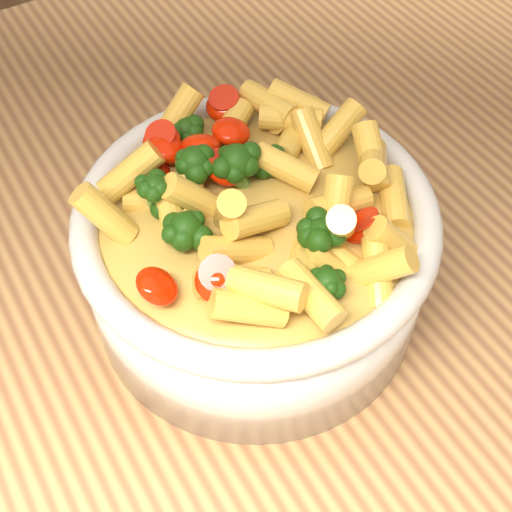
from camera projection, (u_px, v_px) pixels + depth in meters
table at (312, 285)px, 0.64m from camera, size 1.20×0.80×0.90m
serving_bowl at (256, 255)px, 0.47m from camera, size 0.23×0.23×0.10m
pasta_salad at (256, 190)px, 0.42m from camera, size 0.18×0.18×0.04m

